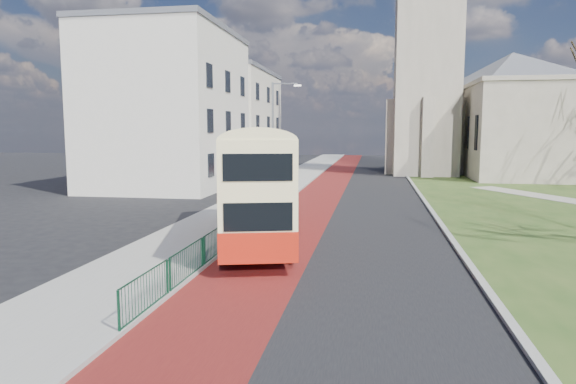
# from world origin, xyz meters

# --- Properties ---
(ground) EXTENTS (160.00, 160.00, 0.00)m
(ground) POSITION_xyz_m (0.00, 0.00, 0.00)
(ground) COLOR black
(ground) RESTS_ON ground
(road_carriageway) EXTENTS (9.00, 120.00, 0.01)m
(road_carriageway) POSITION_xyz_m (1.50, 20.00, 0.01)
(road_carriageway) COLOR black
(road_carriageway) RESTS_ON ground
(bus_lane) EXTENTS (3.40, 120.00, 0.01)m
(bus_lane) POSITION_xyz_m (-1.20, 20.00, 0.01)
(bus_lane) COLOR #591414
(bus_lane) RESTS_ON ground
(pavement_west) EXTENTS (4.00, 120.00, 0.12)m
(pavement_west) POSITION_xyz_m (-5.00, 20.00, 0.06)
(pavement_west) COLOR gray
(pavement_west) RESTS_ON ground
(kerb_west) EXTENTS (0.25, 120.00, 0.13)m
(kerb_west) POSITION_xyz_m (-3.00, 20.00, 0.07)
(kerb_west) COLOR #999993
(kerb_west) RESTS_ON ground
(kerb_east) EXTENTS (0.25, 80.00, 0.13)m
(kerb_east) POSITION_xyz_m (6.10, 22.00, 0.07)
(kerb_east) COLOR #999993
(kerb_east) RESTS_ON ground
(pedestrian_railing) EXTENTS (0.07, 24.00, 1.12)m
(pedestrian_railing) POSITION_xyz_m (-2.95, 4.00, 0.55)
(pedestrian_railing) COLOR #0E3E26
(pedestrian_railing) RESTS_ON ground
(gothic_church) EXTENTS (16.38, 18.00, 40.00)m
(gothic_church) POSITION_xyz_m (12.56, 38.00, 13.13)
(gothic_church) COLOR gray
(gothic_church) RESTS_ON ground
(street_block_near) EXTENTS (10.30, 14.30, 13.00)m
(street_block_near) POSITION_xyz_m (-14.00, 22.00, 6.51)
(street_block_near) COLOR silver
(street_block_near) RESTS_ON ground
(street_block_far) EXTENTS (10.30, 16.30, 11.50)m
(street_block_far) POSITION_xyz_m (-14.00, 38.00, 5.76)
(street_block_far) COLOR beige
(street_block_far) RESTS_ON ground
(streetlamp) EXTENTS (2.13, 0.18, 8.00)m
(streetlamp) POSITION_xyz_m (-4.35, 18.00, 4.59)
(streetlamp) COLOR gray
(streetlamp) RESTS_ON pavement_west
(bus) EXTENTS (5.33, 11.32, 4.61)m
(bus) POSITION_xyz_m (-2.22, 2.25, 2.63)
(bus) COLOR #AF1F10
(bus) RESTS_ON ground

